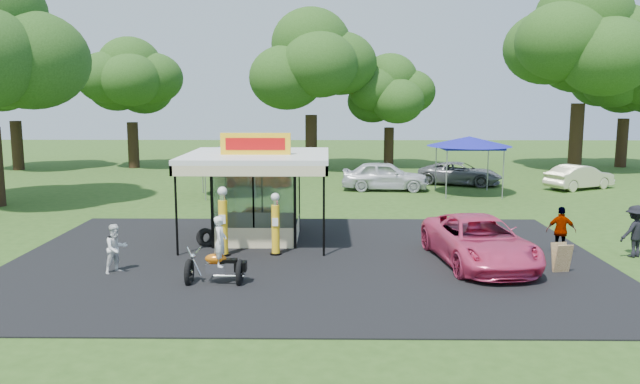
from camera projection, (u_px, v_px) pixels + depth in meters
The scene contains 25 objects.
ground at pixel (306, 277), 19.26m from camera, with size 120.00×120.00×0.00m, color #2A4A17.
asphalt_apron at pixel (308, 260), 21.24m from camera, with size 20.00×14.00×0.04m, color black.
gas_station_kiosk at pixel (258, 195), 23.95m from camera, with size 5.40×5.40×4.18m.
gas_pump_left at pixel (223, 223), 21.55m from camera, with size 0.46×0.46×2.47m.
gas_pump_right at pixel (276, 226), 21.71m from camera, with size 0.42×0.42×2.23m.
motorcycle at pixel (218, 257), 18.40m from camera, with size 1.79×0.84×2.14m.
spare_tires at pixel (206, 238), 23.10m from camera, with size 0.85×0.59×0.70m.
a_frame_sign at pixel (561, 258), 19.65m from camera, with size 0.56×0.56×0.94m.
kiosk_car at pixel (264, 217), 26.33m from camera, with size 1.13×2.82×0.96m, color yellow.
pink_sedan at pixel (479, 241), 20.62m from camera, with size 2.62×5.69×1.58m, color #DB3B6B.
spectator_west at pixel (116, 249), 19.59m from camera, with size 0.77×0.60×1.57m, color white.
spectator_east_a at pixel (635, 231), 21.55m from camera, with size 1.18×0.68×1.82m, color black.
spectator_east_b at pixel (561, 231), 21.86m from camera, with size 1.00×0.42×1.71m, color gray.
bg_car_b at pixel (255, 175), 38.49m from camera, with size 1.89×4.64×1.35m, color #A5370C.
bg_car_c at pixel (385, 176), 36.79m from camera, with size 2.04×5.06×1.72m, color silver.
bg_car_d at pixel (460, 173), 39.12m from camera, with size 2.35×5.10×1.42m, color slate.
bg_car_e at pixel (579, 177), 37.27m from camera, with size 1.55×4.44×1.46m, color beige.
tent_west at pixel (227, 150), 34.52m from camera, with size 4.06×4.06×2.84m.
tent_east at pixel (469, 142), 34.94m from camera, with size 4.71×4.71×3.29m.
oak_far_a at pixel (12, 82), 46.02m from camera, with size 8.68×8.68×10.29m.
oak_far_b at pixel (131, 87), 47.48m from camera, with size 8.16×8.16×9.74m.
oak_far_c at pixel (311, 70), 45.91m from camera, with size 9.89×9.89×11.66m.
oak_far_d at pixel (390, 97), 48.17m from camera, with size 7.20×7.20×8.57m.
oak_far_e at pixel (582, 50), 45.26m from camera, with size 11.62×11.62×13.83m.
oak_far_f at pixel (626, 82), 47.94m from camera, with size 8.54×8.54×10.29m.
Camera 1 is at (0.68, -18.62, 5.56)m, focal length 35.00 mm.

